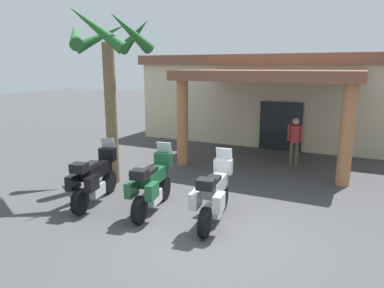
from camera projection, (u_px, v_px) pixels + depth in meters
ground_plane at (209, 235)px, 7.66m from camera, size 80.00×80.00×0.00m
motel_building at (293, 97)px, 17.39m from camera, size 14.56×10.55×4.10m
motorcycle_black at (95, 178)px, 9.31m from camera, size 0.85×2.20×1.61m
motorcycle_green at (152, 185)px, 8.78m from camera, size 0.76×2.21×1.61m
motorcycle_silver at (214, 194)px, 8.11m from camera, size 0.73×2.21×1.61m
pedestrian at (295, 138)px, 12.87m from camera, size 0.53×0.32×1.75m
palm_tree_roadside at (109, 60)px, 10.34m from camera, size 2.69×2.75×5.25m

